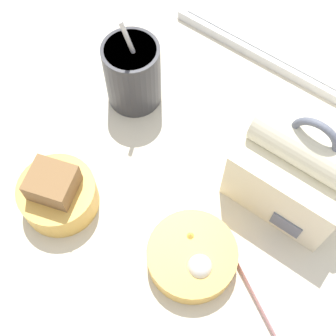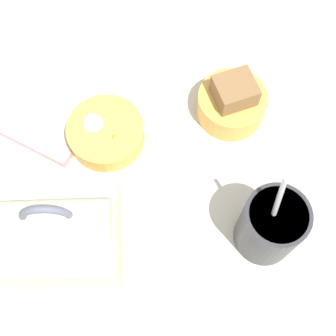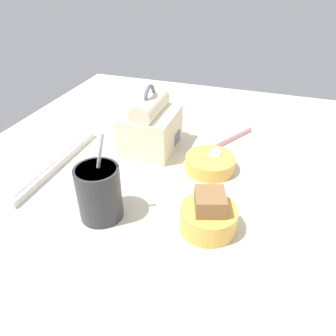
{
  "view_description": "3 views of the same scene",
  "coord_description": "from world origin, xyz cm",
  "px_view_note": "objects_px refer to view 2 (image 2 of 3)",
  "views": [
    {
      "loc": [
        18.11,
        -27.12,
        67.72
      ],
      "look_at": [
        -0.14,
        -2.27,
        7.0
      ],
      "focal_mm": 50.0,
      "sensor_mm": 36.0,
      "label": 1
    },
    {
      "loc": [
        0.81,
        25.16,
        72.68
      ],
      "look_at": [
        -0.14,
        -2.27,
        7.0
      ],
      "focal_mm": 50.0,
      "sensor_mm": 36.0,
      "label": 2
    },
    {
      "loc": [
        -59.57,
        -22.24,
        48.87
      ],
      "look_at": [
        -0.14,
        -2.27,
        7.0
      ],
      "focal_mm": 35.0,
      "sensor_mm": 36.0,
      "label": 3
    }
  ],
  "objects_px": {
    "lunch_bag": "(61,233)",
    "chopstick_case": "(13,133)",
    "bento_bowl_sandwich": "(232,102)",
    "bento_bowl_snacks": "(106,133)",
    "soup_cup": "(271,226)"
  },
  "relations": [
    {
      "from": "bento_bowl_sandwich",
      "to": "bento_bowl_snacks",
      "type": "xyz_separation_m",
      "value": [
        0.21,
        0.04,
        -0.01
      ]
    },
    {
      "from": "lunch_bag",
      "to": "chopstick_case",
      "type": "xyz_separation_m",
      "value": [
        0.1,
        -0.19,
        -0.06
      ]
    },
    {
      "from": "bento_bowl_snacks",
      "to": "bento_bowl_sandwich",
      "type": "bearing_deg",
      "value": -168.38
    },
    {
      "from": "lunch_bag",
      "to": "bento_bowl_snacks",
      "type": "relative_size",
      "value": 1.46
    },
    {
      "from": "bento_bowl_sandwich",
      "to": "chopstick_case",
      "type": "xyz_separation_m",
      "value": [
        0.37,
        0.03,
        -0.02
      ]
    },
    {
      "from": "lunch_bag",
      "to": "bento_bowl_snacks",
      "type": "distance_m",
      "value": 0.19
    },
    {
      "from": "bento_bowl_snacks",
      "to": "chopstick_case",
      "type": "distance_m",
      "value": 0.16
    },
    {
      "from": "chopstick_case",
      "to": "bento_bowl_snacks",
      "type": "bearing_deg",
      "value": 175.57
    },
    {
      "from": "lunch_bag",
      "to": "bento_bowl_sandwich",
      "type": "distance_m",
      "value": 0.35
    },
    {
      "from": "bento_bowl_sandwich",
      "to": "bento_bowl_snacks",
      "type": "relative_size",
      "value": 0.91
    },
    {
      "from": "soup_cup",
      "to": "chopstick_case",
      "type": "relative_size",
      "value": 0.97
    },
    {
      "from": "lunch_bag",
      "to": "chopstick_case",
      "type": "bearing_deg",
      "value": -61.92
    },
    {
      "from": "bento_bowl_sandwich",
      "to": "lunch_bag",
      "type": "bearing_deg",
      "value": 40.24
    },
    {
      "from": "bento_bowl_snacks",
      "to": "chopstick_case",
      "type": "height_order",
      "value": "bento_bowl_snacks"
    },
    {
      "from": "bento_bowl_sandwich",
      "to": "chopstick_case",
      "type": "height_order",
      "value": "bento_bowl_sandwich"
    }
  ]
}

